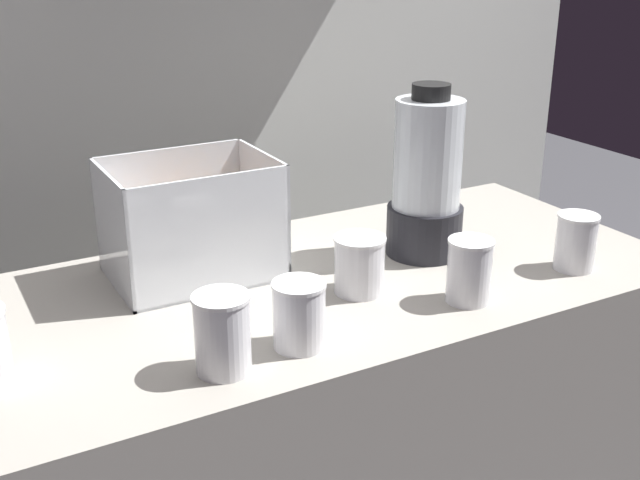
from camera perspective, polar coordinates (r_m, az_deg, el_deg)
The scene contains 9 objects.
counter at distance 1.72m, azimuth 0.00°, elevation -16.69°, with size 1.40×0.64×0.90m, color #9E998E.
back_wall_unit at distance 2.07m, azimuth -10.54°, elevation 14.20°, with size 2.60×0.24×2.50m.
carrot_display_bin at distance 1.50m, azimuth -9.06°, elevation 0.02°, with size 0.30×0.22×0.22m.
blender_pitcher at distance 1.57m, azimuth 7.76°, elevation 4.19°, with size 0.15×0.15×0.35m.
juice_cup_beet_left at distance 1.17m, azimuth -7.09°, elevation -7.03°, with size 0.09×0.09×0.12m.
juice_cup_pomegranate_middle at distance 1.23m, azimuth -1.52°, elevation -5.76°, with size 0.09×0.09×0.11m.
juice_cup_orange_right at distance 1.42m, azimuth 2.88°, elevation -1.98°, with size 0.09×0.09×0.11m.
juice_cup_pomegranate_far_right at distance 1.40m, azimuth 10.78°, elevation -2.37°, with size 0.08×0.08×0.12m.
juice_cup_carrot_rightmost at distance 1.59m, azimuth 18.08°, elevation -0.33°, with size 0.08×0.08×0.11m.
Camera 1 is at (-0.65, -1.19, 1.51)m, focal length 44.01 mm.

